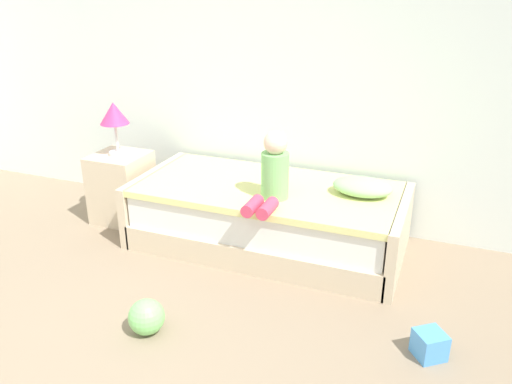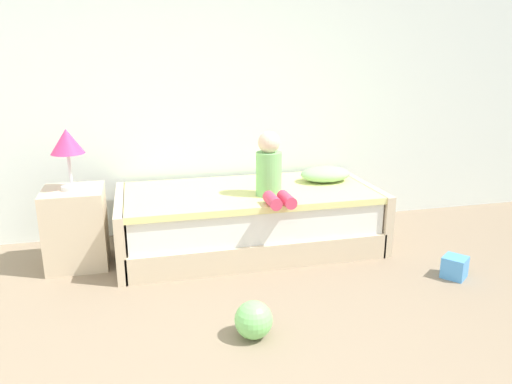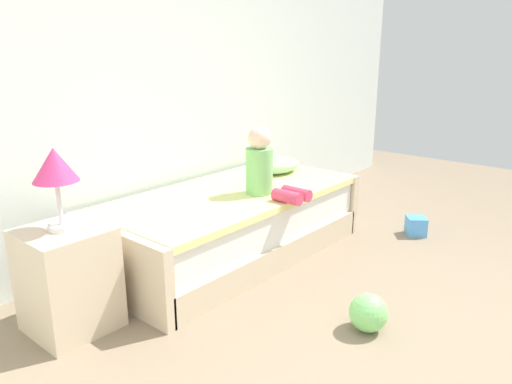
{
  "view_description": "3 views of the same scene",
  "coord_description": "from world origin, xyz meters",
  "px_view_note": "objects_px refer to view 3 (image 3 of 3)",
  "views": [
    {
      "loc": [
        1.52,
        -1.48,
        1.99
      ],
      "look_at": [
        0.24,
        1.75,
        0.55
      ],
      "focal_mm": 36.38,
      "sensor_mm": 36.0,
      "label": 1
    },
    {
      "loc": [
        -0.62,
        -1.7,
        1.57
      ],
      "look_at": [
        0.24,
        1.75,
        0.55
      ],
      "focal_mm": 33.97,
      "sensor_mm": 36.0,
      "label": 2
    },
    {
      "loc": [
        -2.33,
        -0.44,
        1.55
      ],
      "look_at": [
        0.24,
        1.75,
        0.55
      ],
      "focal_mm": 34.49,
      "sensor_mm": 36.0,
      "label": 3
    }
  ],
  "objects_px": {
    "bed": "(231,224)",
    "pillow": "(278,165)",
    "toy_ball": "(368,313)",
    "child_figure": "(264,168)",
    "toy_block": "(416,226)",
    "nightstand": "(68,279)",
    "table_lamp": "(55,169)"
  },
  "relations": [
    {
      "from": "table_lamp",
      "to": "toy_block",
      "type": "xyz_separation_m",
      "value": [
        2.67,
        -0.91,
        -0.86
      ]
    },
    {
      "from": "table_lamp",
      "to": "child_figure",
      "type": "xyz_separation_m",
      "value": [
        1.47,
        -0.21,
        -0.23
      ]
    },
    {
      "from": "child_figure",
      "to": "toy_block",
      "type": "bearing_deg",
      "value": -30.15
    },
    {
      "from": "pillow",
      "to": "toy_block",
      "type": "distance_m",
      "value": 1.29
    },
    {
      "from": "table_lamp",
      "to": "toy_ball",
      "type": "xyz_separation_m",
      "value": [
        1.07,
        -1.3,
        -0.83
      ]
    },
    {
      "from": "child_figure",
      "to": "toy_block",
      "type": "distance_m",
      "value": 1.52
    },
    {
      "from": "toy_ball",
      "to": "toy_block",
      "type": "relative_size",
      "value": 1.4
    },
    {
      "from": "toy_block",
      "to": "pillow",
      "type": "bearing_deg",
      "value": 120.82
    },
    {
      "from": "child_figure",
      "to": "bed",
      "type": "bearing_deg",
      "value": 117.7
    },
    {
      "from": "toy_block",
      "to": "bed",
      "type": "bearing_deg",
      "value": 144.95
    },
    {
      "from": "nightstand",
      "to": "pillow",
      "type": "bearing_deg",
      "value": 3.3
    },
    {
      "from": "bed",
      "to": "toy_ball",
      "type": "bearing_deg",
      "value": -102.06
    },
    {
      "from": "bed",
      "to": "nightstand",
      "type": "relative_size",
      "value": 3.52
    },
    {
      "from": "bed",
      "to": "table_lamp",
      "type": "xyz_separation_m",
      "value": [
        -1.35,
        -0.02,
        0.69
      ]
    },
    {
      "from": "table_lamp",
      "to": "pillow",
      "type": "xyz_separation_m",
      "value": [
        2.06,
        0.12,
        -0.37
      ]
    },
    {
      "from": "toy_block",
      "to": "toy_ball",
      "type": "bearing_deg",
      "value": -165.99
    },
    {
      "from": "pillow",
      "to": "toy_ball",
      "type": "bearing_deg",
      "value": -124.8
    },
    {
      "from": "toy_ball",
      "to": "pillow",
      "type": "bearing_deg",
      "value": 55.2
    },
    {
      "from": "bed",
      "to": "toy_block",
      "type": "distance_m",
      "value": 1.62
    },
    {
      "from": "bed",
      "to": "toy_block",
      "type": "height_order",
      "value": "bed"
    },
    {
      "from": "bed",
      "to": "child_figure",
      "type": "height_order",
      "value": "child_figure"
    },
    {
      "from": "bed",
      "to": "pillow",
      "type": "relative_size",
      "value": 4.8
    },
    {
      "from": "child_figure",
      "to": "pillow",
      "type": "distance_m",
      "value": 0.69
    },
    {
      "from": "pillow",
      "to": "child_figure",
      "type": "bearing_deg",
      "value": -150.75
    },
    {
      "from": "bed",
      "to": "toy_block",
      "type": "relative_size",
      "value": 13.43
    },
    {
      "from": "nightstand",
      "to": "table_lamp",
      "type": "height_order",
      "value": "table_lamp"
    },
    {
      "from": "bed",
      "to": "pillow",
      "type": "xyz_separation_m",
      "value": [
        0.71,
        0.1,
        0.32
      ]
    },
    {
      "from": "nightstand",
      "to": "pillow",
      "type": "relative_size",
      "value": 1.36
    },
    {
      "from": "child_figure",
      "to": "toy_block",
      "type": "xyz_separation_m",
      "value": [
        1.2,
        -0.7,
        -0.63
      ]
    },
    {
      "from": "toy_ball",
      "to": "toy_block",
      "type": "bearing_deg",
      "value": 14.01
    },
    {
      "from": "pillow",
      "to": "toy_ball",
      "type": "height_order",
      "value": "pillow"
    },
    {
      "from": "child_figure",
      "to": "toy_ball",
      "type": "bearing_deg",
      "value": -110.19
    }
  ]
}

